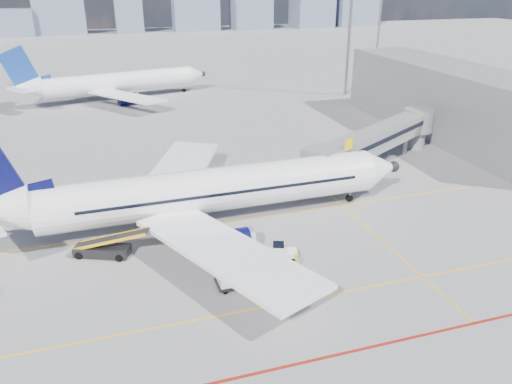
# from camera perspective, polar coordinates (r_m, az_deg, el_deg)

# --- Properties ---
(ground) EXTENTS (420.00, 420.00, 0.00)m
(ground) POSITION_cam_1_polar(r_m,az_deg,el_deg) (41.03, -2.95, -8.48)
(ground) COLOR gray
(ground) RESTS_ON ground
(apron_markings) EXTENTS (90.00, 35.12, 0.01)m
(apron_markings) POSITION_cam_1_polar(r_m,az_deg,el_deg) (37.74, -2.27, -11.61)
(apron_markings) COLOR #FDB80D
(apron_markings) RESTS_ON ground
(jet_bridge) EXTENTS (23.55, 15.78, 6.30)m
(jet_bridge) POSITION_cam_1_polar(r_m,az_deg,el_deg) (62.56, 14.22, 6.05)
(jet_bridge) COLOR gray
(jet_bridge) RESTS_ON ground
(terminal_block) EXTENTS (10.00, 42.00, 10.00)m
(terminal_block) POSITION_cam_1_polar(r_m,az_deg,el_deg) (78.71, 21.35, 9.62)
(terminal_block) COLOR gray
(terminal_block) RESTS_ON ground
(floodlight_mast_ne) EXTENTS (3.20, 0.61, 25.45)m
(floodlight_mast_ne) POSITION_cam_1_polar(r_m,az_deg,el_deg) (100.53, 10.70, 18.44)
(floodlight_mast_ne) COLOR slate
(floodlight_mast_ne) RESTS_ON ground
(floodlight_mast_far) EXTENTS (3.20, 0.61, 25.45)m
(floodlight_mast_far) POSITION_cam_1_polar(r_m,az_deg,el_deg) (144.17, 14.06, 19.57)
(floodlight_mast_far) COLOR slate
(floodlight_mast_far) RESTS_ON ground
(distant_skyline) EXTENTS (245.86, 15.40, 30.80)m
(distant_skyline) POSITION_cam_1_polar(r_m,az_deg,el_deg) (224.61, -14.23, 20.13)
(distant_skyline) COLOR slate
(distant_skyline) RESTS_ON ground
(main_aircraft) EXTENTS (42.79, 37.29, 12.47)m
(main_aircraft) POSITION_cam_1_polar(r_m,az_deg,el_deg) (46.59, -6.87, -0.08)
(main_aircraft) COLOR white
(main_aircraft) RESTS_ON ground
(second_aircraft) EXTENTS (37.33, 32.16, 11.03)m
(second_aircraft) POSITION_cam_1_polar(r_m,az_deg,el_deg) (99.71, -16.10, 11.88)
(second_aircraft) COLOR white
(second_aircraft) RESTS_ON ground
(baggage_tug) EXTENTS (2.52, 1.99, 1.55)m
(baggage_tug) POSITION_cam_1_polar(r_m,az_deg,el_deg) (41.41, 2.97, -6.95)
(baggage_tug) COLOR white
(baggage_tug) RESTS_ON ground
(cargo_dolly) EXTENTS (4.07, 1.85, 2.22)m
(cargo_dolly) POSITION_cam_1_polar(r_m,az_deg,el_deg) (38.14, -1.57, -9.01)
(cargo_dolly) COLOR black
(cargo_dolly) RESTS_ON ground
(belt_loader) EXTENTS (6.51, 3.89, 2.67)m
(belt_loader) POSITION_cam_1_polar(r_m,az_deg,el_deg) (43.97, -16.98, -6.19)
(belt_loader) COLOR black
(belt_loader) RESTS_ON ground
(ramp_worker) EXTENTS (0.57, 0.72, 1.75)m
(ramp_worker) POSITION_cam_1_polar(r_m,az_deg,el_deg) (39.92, 4.62, -8.04)
(ramp_worker) COLOR yellow
(ramp_worker) RESTS_ON ground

